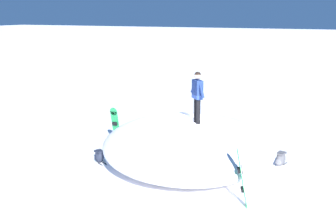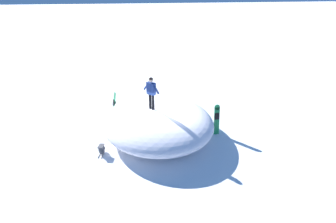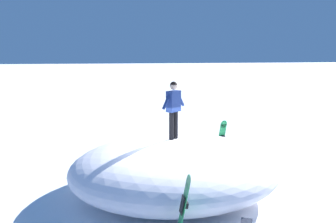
% 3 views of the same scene
% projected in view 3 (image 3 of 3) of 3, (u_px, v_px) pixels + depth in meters
% --- Properties ---
extents(ground, '(240.00, 240.00, 0.00)m').
position_uv_depth(ground, '(173.00, 200.00, 10.01)').
color(ground, white).
extents(snow_mound, '(7.97, 7.75, 1.55)m').
position_uv_depth(snow_mound, '(175.00, 167.00, 10.44)').
color(snow_mound, white).
rests_on(snow_mound, ground).
extents(snowboarder_standing, '(0.81, 0.74, 1.69)m').
position_uv_depth(snowboarder_standing, '(174.00, 105.00, 10.42)').
color(snowboarder_standing, black).
rests_on(snowboarder_standing, snow_mound).
extents(snowboard_primary_upright, '(0.38, 0.42, 1.67)m').
position_uv_depth(snowboard_primary_upright, '(221.00, 141.00, 13.06)').
color(snowboard_primary_upright, '#1E8C47').
rests_on(snowboard_primary_upright, ground).
extents(snowboard_secondary_upright, '(0.33, 0.31, 1.65)m').
position_uv_depth(snowboard_secondary_upright, '(183.00, 212.00, 7.31)').
color(snowboard_secondary_upright, '#1E8C47').
rests_on(snowboard_secondary_upright, ground).
extents(backpack_far, '(0.65, 0.39, 0.48)m').
position_uv_depth(backpack_far, '(126.00, 158.00, 13.11)').
color(backpack_far, '#4C4C51').
rests_on(backpack_far, ground).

